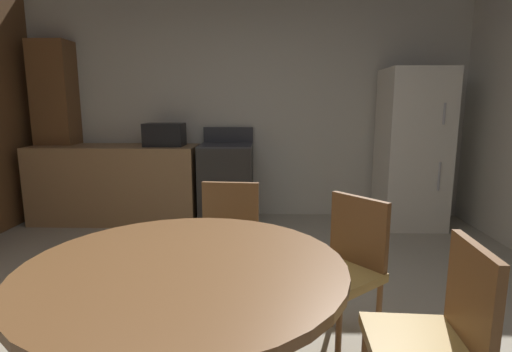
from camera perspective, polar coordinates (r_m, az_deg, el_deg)
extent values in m
cube|color=beige|center=(4.96, -1.39, 9.95)|extent=(5.55, 0.12, 2.70)
cube|color=#9E754C|center=(4.98, -19.33, -1.05)|extent=(1.91, 0.60, 0.90)
cube|color=brown|center=(5.38, -26.40, 5.71)|extent=(0.44, 0.36, 2.10)
cube|color=#2D2B28|center=(4.68, -4.22, -1.21)|extent=(0.60, 0.60, 0.90)
cube|color=#38383D|center=(4.61, -4.30, 4.40)|extent=(0.60, 0.60, 0.02)
cube|color=#38383D|center=(4.87, -3.97, 5.92)|extent=(0.60, 0.04, 0.18)
cube|color=silver|center=(4.81, 21.38, 3.62)|extent=(0.68, 0.66, 1.76)
cylinder|color=#B2B2B7|center=(4.54, 25.32, 8.04)|extent=(0.02, 0.02, 0.22)
cylinder|color=#B2B2B7|center=(4.60, 24.69, -0.06)|extent=(0.02, 0.02, 0.30)
cube|color=black|center=(4.72, -12.92, 5.78)|extent=(0.44, 0.32, 0.26)
cylinder|color=brown|center=(1.65, -10.19, -12.90)|extent=(1.29, 1.29, 0.04)
cube|color=#A37F3D|center=(1.82, 22.27, -21.51)|extent=(0.42, 0.42, 0.05)
cube|color=brown|center=(1.79, 28.45, -15.05)|extent=(0.05, 0.38, 0.42)
cylinder|color=brown|center=(2.52, -0.91, -17.34)|extent=(0.03, 0.03, 0.43)
cylinder|color=brown|center=(2.58, -8.76, -16.79)|extent=(0.03, 0.03, 0.43)
cylinder|color=brown|center=(2.83, -0.07, -14.15)|extent=(0.03, 0.03, 0.43)
cylinder|color=brown|center=(2.88, -7.02, -13.76)|extent=(0.03, 0.03, 0.43)
cube|color=#A37F3D|center=(2.60, -4.26, -10.79)|extent=(0.43, 0.43, 0.05)
cube|color=brown|center=(2.70, -3.65, -5.27)|extent=(0.38, 0.06, 0.42)
cylinder|color=brown|center=(2.22, 11.68, -21.84)|extent=(0.03, 0.03, 0.43)
cylinder|color=brown|center=(2.41, 5.16, -18.76)|extent=(0.03, 0.03, 0.43)
cylinder|color=brown|center=(2.45, 17.10, -18.69)|extent=(0.03, 0.03, 0.43)
cylinder|color=brown|center=(2.63, 10.77, -16.27)|extent=(0.03, 0.03, 0.43)
cube|color=#A37F3D|center=(2.32, 11.39, -13.73)|extent=(0.56, 0.56, 0.05)
cube|color=brown|center=(2.37, 14.42, -7.83)|extent=(0.27, 0.31, 0.42)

